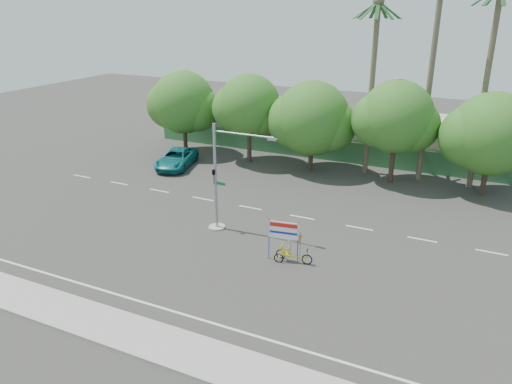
% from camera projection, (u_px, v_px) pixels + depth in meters
% --- Properties ---
extents(ground, '(120.00, 120.00, 0.00)m').
position_uv_depth(ground, '(220.00, 262.00, 28.53)').
color(ground, '#33302D').
rests_on(ground, ground).
extents(sidewalk_near, '(50.00, 2.40, 0.12)m').
position_uv_depth(sidewalk_near, '(138.00, 336.00, 22.19)').
color(sidewalk_near, gray).
rests_on(sidewalk_near, ground).
extents(fence, '(38.00, 0.08, 2.00)m').
position_uv_depth(fence, '(333.00, 151.00, 46.30)').
color(fence, '#336B3D').
rests_on(fence, ground).
extents(building_left, '(12.00, 8.00, 4.00)m').
position_uv_depth(building_left, '(257.00, 120.00, 53.75)').
color(building_left, '#BEAD97').
rests_on(building_left, ground).
extents(building_right, '(14.00, 8.00, 3.60)m').
position_uv_depth(building_right, '(431.00, 140.00, 46.59)').
color(building_right, '#BEAD97').
rests_on(building_right, ground).
extents(tree_far_left, '(7.14, 6.00, 7.96)m').
position_uv_depth(tree_far_left, '(183.00, 104.00, 47.64)').
color(tree_far_left, '#473828').
rests_on(tree_far_left, ground).
extents(tree_left, '(6.66, 5.60, 8.07)m').
position_uv_depth(tree_left, '(249.00, 107.00, 44.72)').
color(tree_left, '#473828').
rests_on(tree_left, ground).
extents(tree_center, '(7.62, 6.40, 7.85)m').
position_uv_depth(tree_center, '(312.00, 120.00, 42.53)').
color(tree_center, '#473828').
rests_on(tree_center, ground).
extents(tree_right, '(6.90, 5.80, 8.36)m').
position_uv_depth(tree_right, '(396.00, 119.00, 39.44)').
color(tree_right, '#473828').
rests_on(tree_right, ground).
extents(tree_far_right, '(7.38, 6.20, 7.94)m').
position_uv_depth(tree_far_right, '(491.00, 136.00, 36.84)').
color(tree_far_right, '#473828').
rests_on(tree_far_right, ground).
extents(palm_tall, '(3.73, 3.79, 17.45)m').
position_uv_depth(palm_tall, '(434.00, 50.00, 38.01)').
color(palm_tall, '#70604C').
rests_on(palm_tall, ground).
extents(palm_mid, '(3.73, 3.79, 15.45)m').
position_uv_depth(palm_mid, '(488.00, 68.00, 36.78)').
color(palm_mid, '#70604C').
rests_on(palm_mid, ground).
extents(palm_short, '(3.73, 3.79, 14.45)m').
position_uv_depth(palm_short, '(373.00, 69.00, 40.39)').
color(palm_short, '#70604C').
rests_on(palm_short, ground).
extents(traffic_signal, '(4.72, 1.10, 7.00)m').
position_uv_depth(traffic_signal, '(220.00, 187.00, 31.73)').
color(traffic_signal, gray).
rests_on(traffic_signal, ground).
extents(trike_billboard, '(2.58, 0.79, 2.56)m').
position_uv_depth(trike_billboard, '(287.00, 245.00, 28.31)').
color(trike_billboard, black).
rests_on(trike_billboard, ground).
extents(pickup_truck, '(3.91, 6.14, 1.58)m').
position_uv_depth(pickup_truck, '(177.00, 158.00, 44.71)').
color(pickup_truck, '#106D71').
rests_on(pickup_truck, ground).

